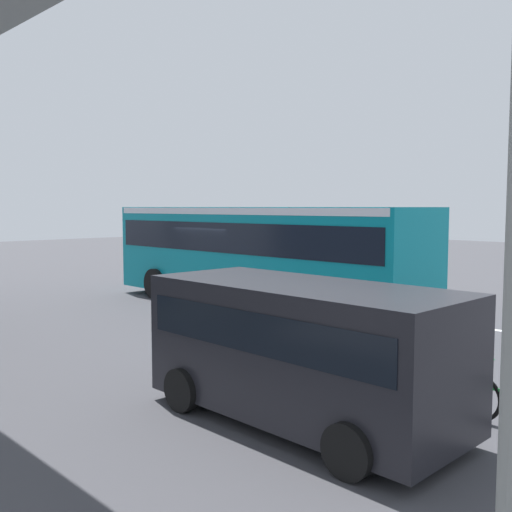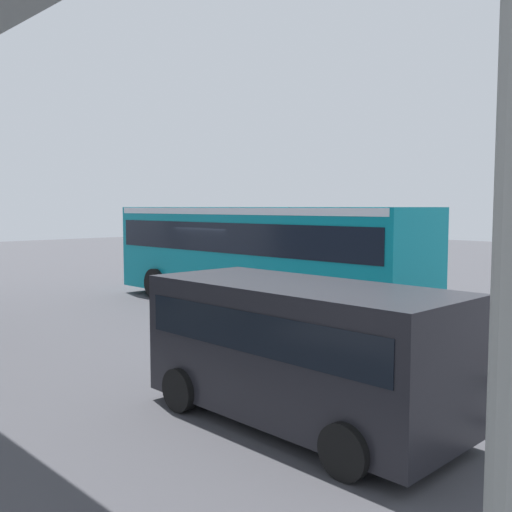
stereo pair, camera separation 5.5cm
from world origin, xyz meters
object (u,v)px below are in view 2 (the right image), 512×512
parked_van (300,343)px  pedestrian (283,268)px  bicycle_green (512,405)px  city_bus (257,248)px  traffic_sign (325,244)px

parked_van → pedestrian: bearing=-45.7°
parked_van → bicycle_green: parked_van is taller
city_bus → parked_van: size_ratio=2.40×
parked_van → pedestrian: (9.39, -9.61, -0.30)m
parked_van → traffic_sign: bearing=-52.5°
pedestrian → traffic_sign: bearing=171.5°
parked_van → bicycle_green: size_ratio=2.71×
bicycle_green → traffic_sign: bearing=-38.1°
city_bus → pedestrian: bearing=-59.5°
city_bus → pedestrian: city_bus is taller
parked_van → bicycle_green: 3.09m
parked_van → traffic_sign: 11.70m
city_bus → parked_van: (-7.53, 6.45, -0.70)m
parked_van → traffic_sign: (7.11, -9.27, 0.71)m
pedestrian → bicycle_green: bearing=146.6°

